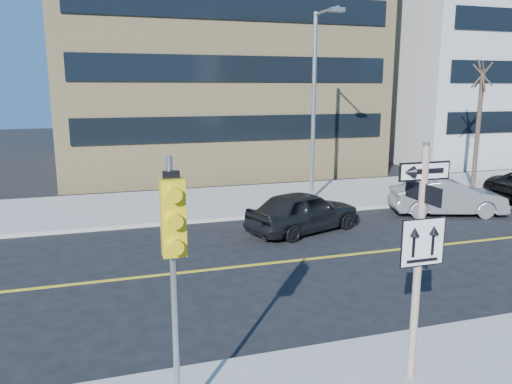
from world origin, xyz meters
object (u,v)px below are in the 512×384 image
object	(u,v)px
street_tree_west	(483,78)
parked_car_b	(447,197)
traffic_signal	(174,240)
sign_pole	(419,251)
streetlight_a	(316,95)
parked_car_a	(304,211)

from	to	relation	value
street_tree_west	parked_car_b	bearing A→B (deg)	-139.54
traffic_signal	street_tree_west	distance (m)	22.14
sign_pole	street_tree_west	xyz separation A→B (m)	(13.00, 13.81, 3.09)
traffic_signal	parked_car_b	distance (m)	16.05
sign_pole	traffic_signal	size ratio (longest dim) A/B	1.02
streetlight_a	street_tree_west	size ratio (longest dim) A/B	1.26
street_tree_west	streetlight_a	bearing A→B (deg)	-176.55
sign_pole	parked_car_a	xyz separation A→B (m)	(1.87, 9.32, -1.69)
parked_car_a	sign_pole	bearing A→B (deg)	148.70
sign_pole	streetlight_a	xyz separation A→B (m)	(4.00, 13.27, 2.32)
parked_car_b	street_tree_west	distance (m)	7.77
sign_pole	parked_car_a	distance (m)	9.66
sign_pole	parked_car_a	bearing A→B (deg)	78.67
parked_car_a	streetlight_a	world-z (taller)	streetlight_a
sign_pole	traffic_signal	xyz separation A→B (m)	(-4.00, -0.15, 0.59)
traffic_signal	parked_car_b	size ratio (longest dim) A/B	0.90
parked_car_b	street_tree_west	size ratio (longest dim) A/B	0.70
parked_car_b	street_tree_west	bearing A→B (deg)	-31.64
sign_pole	traffic_signal	distance (m)	4.05
traffic_signal	parked_car_b	world-z (taller)	traffic_signal
parked_car_b	streetlight_a	size ratio (longest dim) A/B	0.56
parked_car_b	streetlight_a	xyz separation A→B (m)	(-4.35, 3.42, 4.02)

